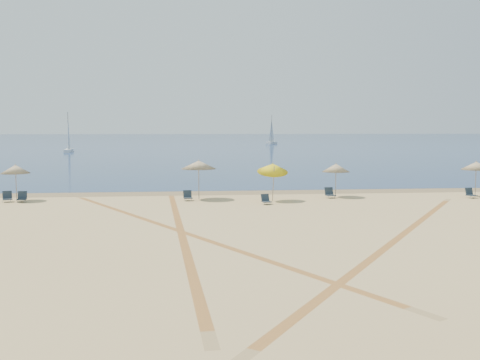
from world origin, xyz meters
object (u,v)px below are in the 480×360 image
Objects in this scene: umbrella_3 at (273,168)px; umbrella_5 at (476,166)px; umbrella_4 at (336,168)px; chair_3 at (22,197)px; chair_6 at (330,193)px; chair_4 at (188,196)px; sailboat_1 at (272,135)px; umbrella_1 at (16,169)px; chair_2 at (7,197)px; sailboat_0 at (69,140)px; chair_7 at (470,193)px; umbrella_2 at (199,165)px; chair_5 at (266,200)px.

umbrella_3 is 1.09× the size of umbrella_5.
chair_3 is (-20.62, -0.39, -1.70)m from umbrella_4.
umbrella_3 reaches higher than chair_6.
sailboat_1 is at bearing 70.31° from chair_4.
chair_4 is (11.03, -0.90, -1.77)m from umbrella_1.
chair_3 is 20.11m from chair_6.
chair_2 is at bearing 171.21° from chair_6.
sailboat_0 is (-11.59, 73.81, 2.07)m from chair_2.
chair_7 is (30.07, -1.50, -1.76)m from umbrella_1.
chair_3 is at bearing 171.58° from chair_6.
umbrella_3 is at bearing -17.02° from chair_4.
chair_6 reaches higher than chair_3.
sailboat_1 is (36.85, 122.84, 2.31)m from chair_2.
umbrella_2 is at bearing -71.70° from sailboat_1.
chair_7 is (18.30, -1.10, -2.00)m from umbrella_2.
chair_2 is at bearing 164.39° from chair_3.
chair_4 is at bearing 140.32° from chair_5.
umbrella_4 is at bearing -6.52° from chair_3.
sailboat_1 is (25.37, 123.35, 2.33)m from chair_4.
chair_6 is 9.52m from chair_7.
umbrella_3 is at bearing -12.00° from chair_3.
chair_4 is 0.98× the size of chair_5.
umbrella_2 is 0.97× the size of umbrella_3.
umbrella_3 is at bearing 50.13° from chair_5.
sailboat_1 is at bearing 40.27° from sailboat_0.
sailboat_1 is (35.90, 122.98, 2.32)m from chair_3.
chair_2 is (-21.57, -0.26, -1.70)m from umbrella_4.
chair_6 is at bearing -1.43° from umbrella_1.
umbrella_3 is (4.71, -1.37, -0.13)m from umbrella_2.
chair_5 is at bearing -32.82° from chair_4.
sailboat_0 is at bearing 107.88° from umbrella_2.
umbrella_5 is 85.77m from sailboat_0.
umbrella_5 is 3.03× the size of chair_2.
chair_6 is (8.83, -0.12, -1.99)m from umbrella_2.
chair_4 is at bearing -175.67° from umbrella_4.
sailboat_1 reaches higher than umbrella_3.
chair_5 is (15.36, -2.59, -0.02)m from chair_3.
umbrella_5 reaches higher than chair_6.
umbrella_1 is at bearing 173.92° from umbrella_3.
umbrella_5 is 3.50× the size of chair_4.
chair_5 is (4.82, -2.22, -0.01)m from chair_4.
chair_7 is (14.22, 1.62, 0.02)m from chair_5.
chair_3 is at bearing 167.34° from chair_7.
chair_5 is at bearing -33.79° from umbrella_2.
chair_5 is (-5.26, -2.99, -1.73)m from umbrella_4.
chair_3 is 0.09× the size of sailboat_0.
sailboat_1 reaches higher than chair_6.
chair_7 is at bearing -2.85° from umbrella_1.
umbrella_5 is at bearing -8.16° from chair_4.
chair_3 is at bearing -178.91° from umbrella_4.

